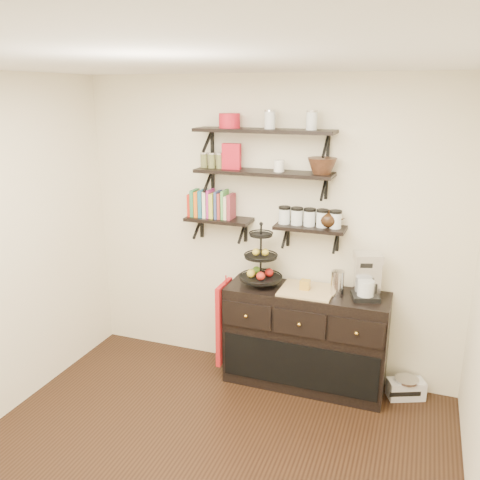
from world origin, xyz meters
name	(u,v)px	position (x,y,z in m)	size (l,w,h in m)	color
ceiling	(172,61)	(0.00, 0.00, 2.70)	(3.50, 3.50, 0.02)	white
back_wall	(267,229)	(0.00, 1.75, 1.35)	(3.50, 0.02, 2.70)	white
shelf_top	(264,131)	(0.00, 1.62, 2.23)	(1.20, 0.27, 0.23)	black
shelf_mid	(264,173)	(0.00, 1.62, 1.88)	(1.20, 0.27, 0.23)	black
shelf_low_left	(219,220)	(-0.42, 1.63, 1.43)	(0.60, 0.25, 0.23)	black
shelf_low_right	(310,228)	(0.42, 1.63, 1.43)	(0.60, 0.25, 0.23)	black
cookbooks	(213,205)	(-0.47, 1.63, 1.57)	(0.43, 0.15, 0.26)	red
glass_canisters	(309,218)	(0.41, 1.63, 1.51)	(0.54, 0.10, 0.13)	silver
sideboard	(305,338)	(0.44, 1.51, 0.45)	(1.40, 0.50, 0.92)	black
fruit_stand	(261,265)	(0.02, 1.52, 1.09)	(0.37, 0.37, 0.55)	black
candle	(305,285)	(0.42, 1.51, 0.96)	(0.08, 0.08, 0.08)	#B7872A
coffee_maker	(367,276)	(0.93, 1.54, 1.09)	(0.26, 0.26, 0.39)	black
thermal_carafe	(337,284)	(0.70, 1.49, 1.01)	(0.11, 0.11, 0.22)	silver
apron	(224,322)	(-0.29, 1.41, 0.54)	(0.04, 0.32, 0.75)	#AF121D
radio	(406,388)	(1.32, 1.60, 0.09)	(0.34, 0.27, 0.18)	silver
recipe_box	(232,156)	(-0.29, 1.61, 2.01)	(0.16, 0.06, 0.22)	red
walnut_bowl	(322,166)	(0.50, 1.61, 1.96)	(0.24, 0.24, 0.13)	black
ramekins	(279,166)	(0.14, 1.61, 1.95)	(0.09, 0.09, 0.10)	white
teapot	(329,218)	(0.57, 1.63, 1.53)	(0.21, 0.15, 0.15)	black
red_pot	(229,121)	(-0.31, 1.61, 2.31)	(0.18, 0.18, 0.12)	red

